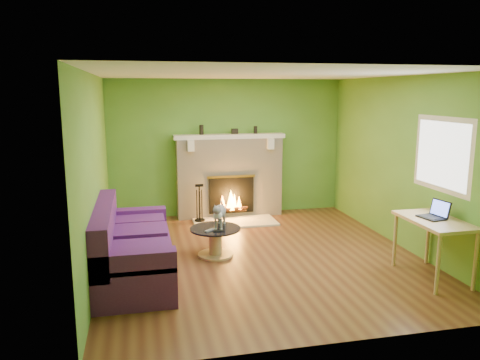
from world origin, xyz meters
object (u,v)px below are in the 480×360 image
(desk, at_px, (434,226))
(coffee_table, at_px, (215,240))
(sofa, at_px, (129,249))
(cat, at_px, (220,214))

(desk, bearing_deg, coffee_table, 151.40)
(sofa, bearing_deg, desk, -12.85)
(sofa, distance_m, cat, 1.45)
(desk, bearing_deg, sofa, 167.15)
(desk, distance_m, cat, 2.90)
(coffee_table, bearing_deg, desk, -28.60)
(sofa, xyz_separation_m, coffee_table, (1.22, 0.54, -0.13))
(desk, bearing_deg, cat, 149.78)
(sofa, height_order, cat, sofa)
(cat, bearing_deg, sofa, -136.15)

